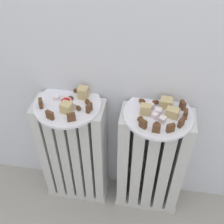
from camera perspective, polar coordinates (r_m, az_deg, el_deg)
radiator_left at (r=1.36m, az=-7.65°, el=-8.42°), size 0.31×0.14×0.60m
radiator_right at (r=1.32m, az=7.91°, el=-10.40°), size 0.31×0.14×0.60m
plate_left at (r=1.13m, az=-9.08°, el=1.53°), size 0.27×0.27×0.01m
plate_right at (r=1.09m, az=9.43°, el=-0.51°), size 0.27×0.27×0.01m
dark_cake_slice_left_0 at (r=1.12m, az=-14.37°, el=1.74°), size 0.02×0.03×0.04m
dark_cake_slice_left_1 at (r=1.06m, az=-12.59°, el=-0.62°), size 0.03×0.02×0.04m
dark_cake_slice_left_2 at (r=1.04m, az=-8.34°, el=-1.05°), size 0.03×0.02×0.04m
dark_cake_slice_left_3 at (r=1.07m, az=-4.70°, el=0.86°), size 0.02×0.03×0.04m
marble_cake_slice_left_0 at (r=1.13m, az=-5.91°, el=3.94°), size 0.04×0.04×0.05m
marble_cake_slice_left_1 at (r=1.08m, az=-9.27°, el=0.90°), size 0.05×0.04×0.04m
turkish_delight_left_0 at (r=1.15m, az=-11.27°, el=2.87°), size 0.02×0.02×0.02m
turkish_delight_left_1 at (r=1.10m, az=-7.98°, el=1.40°), size 0.03×0.03×0.02m
medjool_date_left_0 at (r=1.12m, az=-5.02°, el=2.09°), size 0.03×0.03×0.01m
medjool_date_left_1 at (r=1.18m, az=-7.42°, el=4.40°), size 0.03×0.03×0.02m
medjool_date_left_2 at (r=1.14m, az=-8.41°, el=2.89°), size 0.03×0.02×0.02m
medjool_date_left_3 at (r=1.09m, az=-6.86°, el=0.83°), size 0.03×0.03×0.02m
jam_bowl_left at (r=1.11m, az=-9.38°, el=1.93°), size 0.05×0.05×0.02m
dark_cake_slice_right_0 at (r=1.01m, az=6.35°, el=-2.41°), size 0.03×0.03×0.03m
dark_cake_slice_right_1 at (r=1.00m, az=9.05°, el=-3.35°), size 0.03×0.01×0.03m
dark_cake_slice_right_2 at (r=1.01m, az=11.89°, el=-3.22°), size 0.03×0.02×0.03m
dark_cake_slice_right_3 at (r=1.04m, az=14.00°, el=-2.12°), size 0.03×0.03×0.03m
dark_cake_slice_right_4 at (r=1.08m, az=14.81°, el=-0.41°), size 0.02×0.03×0.03m
dark_cake_slice_right_5 at (r=1.12m, az=14.24°, el=1.38°), size 0.02×0.03×0.03m
marble_cake_slice_right_0 at (r=1.07m, az=12.24°, el=-0.18°), size 0.05×0.04×0.04m
marble_cake_slice_right_1 at (r=1.06m, az=6.88°, el=0.51°), size 0.04×0.03×0.04m
marble_cake_slice_right_2 at (r=1.11m, az=11.02°, el=1.85°), size 0.05×0.04×0.04m
turkish_delight_right_0 at (r=1.06m, az=8.71°, el=-0.75°), size 0.03×0.03×0.02m
turkish_delight_right_1 at (r=1.05m, az=10.28°, el=-1.53°), size 0.03×0.03×0.02m
turkish_delight_right_2 at (r=1.09m, az=7.70°, el=1.24°), size 0.04×0.04×0.03m
turkish_delight_right_3 at (r=1.08m, az=9.40°, el=0.12°), size 0.03×0.03×0.03m
medjool_date_right_0 at (r=1.12m, az=6.17°, el=2.26°), size 0.03×0.03×0.02m
medjool_date_right_1 at (r=1.04m, az=5.78°, el=-1.36°), size 0.03×0.03×0.02m
medjool_date_right_2 at (r=1.12m, az=8.85°, el=2.02°), size 0.04×0.03×0.02m
medjool_date_right_3 at (r=1.03m, az=9.28°, el=-2.47°), size 0.03×0.03×0.02m
fork at (r=1.13m, az=-9.85°, el=1.97°), size 0.05×0.10×0.00m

